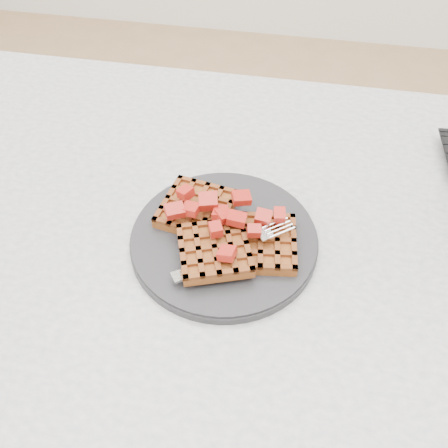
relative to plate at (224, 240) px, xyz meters
name	(u,v)px	position (x,y,z in m)	size (l,w,h in m)	color
ground	(247,430)	(0.06, 0.02, -0.76)	(4.00, 4.00, 0.00)	tan
table	(261,286)	(0.06, 0.02, -0.12)	(1.20, 0.80, 0.75)	beige
plate	(224,240)	(0.00, 0.00, 0.00)	(0.25, 0.25, 0.02)	black
waffles	(224,232)	(0.00, 0.00, 0.02)	(0.20, 0.19, 0.03)	brown
strawberry_pile	(224,217)	(0.00, 0.00, 0.05)	(0.15, 0.15, 0.02)	#890500
fork	(242,252)	(0.03, -0.03, 0.02)	(0.02, 0.18, 0.02)	silver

